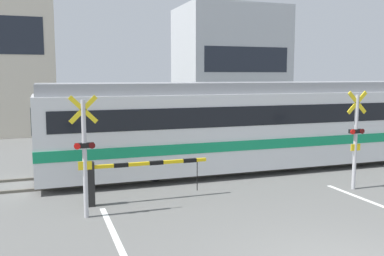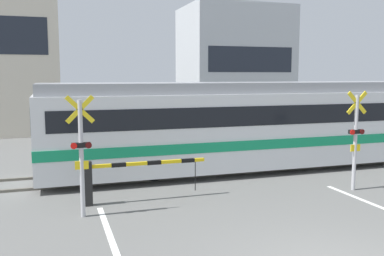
{
  "view_description": "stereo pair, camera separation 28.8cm",
  "coord_description": "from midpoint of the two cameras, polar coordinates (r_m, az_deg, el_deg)",
  "views": [
    {
      "loc": [
        -4.79,
        -5.52,
        3.4
      ],
      "look_at": [
        0.0,
        8.22,
        1.6
      ],
      "focal_mm": 40.0,
      "sensor_mm": 36.0,
      "label": 1
    },
    {
      "loc": [
        -4.51,
        -5.61,
        3.4
      ],
      "look_at": [
        0.0,
        8.22,
        1.6
      ],
      "focal_mm": 40.0,
      "sensor_mm": 36.0,
      "label": 2
    }
  ],
  "objects": [
    {
      "name": "crossing_barrier_near",
      "position": [
        11.57,
        -9.26,
        -6.09
      ],
      "size": [
        3.31,
        0.2,
        1.18
      ],
      "color": "black",
      "rests_on": "ground_plane"
    },
    {
      "name": "crossing_barrier_far",
      "position": [
        18.54,
        6.36,
        -1.09
      ],
      "size": [
        3.31,
        0.2,
        1.18
      ],
      "color": "black",
      "rests_on": "ground_plane"
    },
    {
      "name": "pedestrian",
      "position": [
        20.71,
        -9.54,
        0.23
      ],
      "size": [
        0.38,
        0.22,
        1.69
      ],
      "color": "#33384C",
      "rests_on": "ground_plane"
    },
    {
      "name": "building_right_of_street",
      "position": [
        29.98,
        5.91,
        8.15
      ],
      "size": [
        6.89,
        5.33,
        7.98
      ],
      "color": "#B2B7BC",
      "rests_on": "ground_plane"
    },
    {
      "name": "crossing_signal_left",
      "position": [
        10.46,
        -13.79,
        -2.96
      ],
      "size": [
        0.68,
        0.15,
        2.94
      ],
      "color": "#B2B2B7",
      "rests_on": "ground_plane"
    },
    {
      "name": "rail_track_far",
      "position": [
        15.72,
        -0.44,
        -5.29
      ],
      "size": [
        50.0,
        0.1,
        0.08
      ],
      "color": "#5B564C",
      "rests_on": "ground_plane"
    },
    {
      "name": "commuter_train",
      "position": [
        16.73,
        15.08,
        0.94
      ],
      "size": [
        19.22,
        2.96,
        3.15
      ],
      "color": "silver",
      "rests_on": "ground_plane"
    },
    {
      "name": "rail_track_near",
      "position": [
        14.39,
        1.3,
        -6.45
      ],
      "size": [
        50.0,
        0.1,
        0.08
      ],
      "color": "#5B564C",
      "rests_on": "ground_plane"
    },
    {
      "name": "crossing_signal_right",
      "position": [
        13.5,
        21.54,
        -1.02
      ],
      "size": [
        0.68,
        0.15,
        2.94
      ],
      "color": "#B2B2B7",
      "rests_on": "ground_plane"
    }
  ]
}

